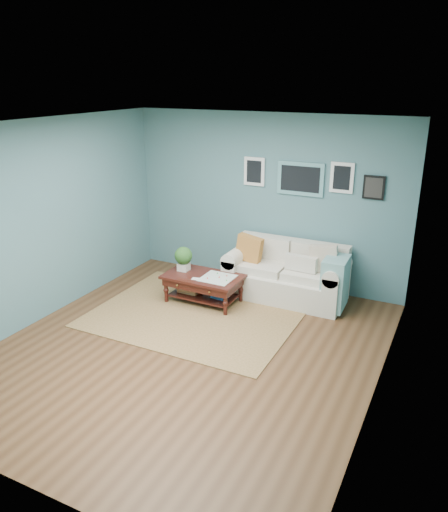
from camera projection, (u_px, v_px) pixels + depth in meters
The scene contains 4 objects.
room_shell at pixel (188, 244), 5.78m from camera, with size 5.00×5.02×2.70m.
area_rug at pixel (196, 314), 7.11m from camera, with size 2.81×2.25×0.01m, color brown.
loveseat at pixel (291, 274), 7.51m from camera, with size 1.84×0.83×0.94m.
coffee_table at pixel (200, 279), 7.41m from camera, with size 1.15×0.67×0.80m.
Camera 1 is at (2.83, -4.67, 3.20)m, focal length 35.00 mm.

